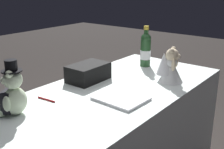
{
  "coord_description": "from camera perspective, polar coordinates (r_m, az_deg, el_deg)",
  "views": [
    {
      "loc": [
        1.33,
        1.05,
        1.42
      ],
      "look_at": [
        0.0,
        0.0,
        0.86
      ],
      "focal_mm": 46.21,
      "sensor_mm": 36.0,
      "label": 1
    }
  ],
  "objects": [
    {
      "name": "champagne_bottle",
      "position": [
        2.3,
        6.66,
        4.97
      ],
      "size": [
        0.08,
        0.08,
        0.32
      ],
      "color": "#234B26",
      "rests_on": "reception_table"
    },
    {
      "name": "guestbook",
      "position": [
        1.67,
        1.76,
        -4.78
      ],
      "size": [
        0.23,
        0.29,
        0.02
      ],
      "primitive_type": "cube",
      "rotation": [
        0.0,
        0.0,
        -0.03
      ],
      "color": "white",
      "rests_on": "reception_table"
    },
    {
      "name": "gift_case_black",
      "position": [
        1.97,
        -4.72,
        0.42
      ],
      "size": [
        0.28,
        0.19,
        0.12
      ],
      "color": "black",
      "rests_on": "reception_table"
    },
    {
      "name": "teddy_bear_bride",
      "position": [
        1.97,
        11.31,
        1.55
      ],
      "size": [
        0.17,
        0.21,
        0.24
      ],
      "color": "white",
      "rests_on": "reception_table"
    },
    {
      "name": "teddy_bear_groom",
      "position": [
        1.54,
        -19.12,
        -3.66
      ],
      "size": [
        0.15,
        0.15,
        0.29
      ],
      "color": "beige",
      "rests_on": "reception_table"
    },
    {
      "name": "signing_pen",
      "position": [
        1.7,
        -12.73,
        -4.88
      ],
      "size": [
        0.02,
        0.14,
        0.01
      ],
      "color": "maroon",
      "rests_on": "reception_table"
    },
    {
      "name": "reception_table",
      "position": [
        1.99,
        0.0,
        -13.28
      ],
      "size": [
        1.69,
        0.79,
        0.76
      ],
      "primitive_type": "cube",
      "color": "white",
      "rests_on": "ground_plane"
    }
  ]
}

